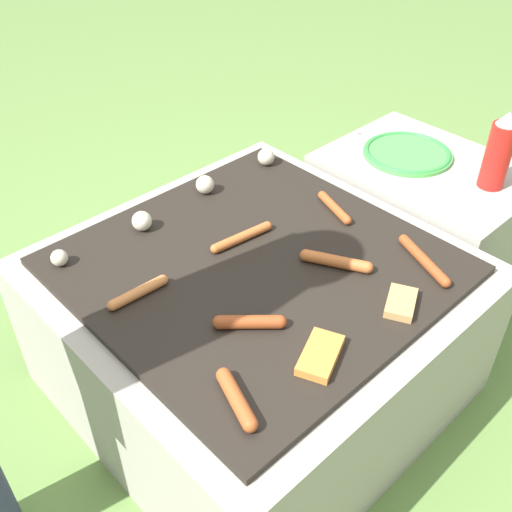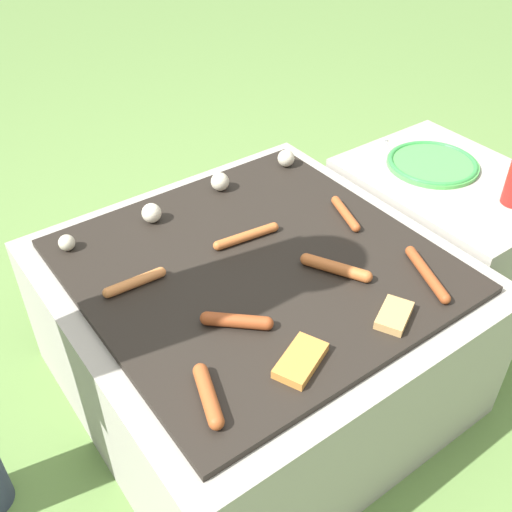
# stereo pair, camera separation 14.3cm
# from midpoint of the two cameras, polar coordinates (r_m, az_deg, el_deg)

# --- Properties ---
(ground_plane) EXTENTS (14.00, 14.00, 0.00)m
(ground_plane) POSITION_cam_midpoint_polar(r_m,az_deg,el_deg) (1.75, 2.38, -12.02)
(ground_plane) COLOR #608442
(grill) EXTENTS (0.92, 0.92, 0.44)m
(grill) POSITION_cam_midpoint_polar(r_m,az_deg,el_deg) (1.59, 2.59, -6.98)
(grill) COLOR #9E998E
(grill) RESTS_ON ground_plane
(side_ledge) EXTENTS (0.46, 0.61, 0.44)m
(side_ledge) POSITION_cam_midpoint_polar(r_m,az_deg,el_deg) (2.00, 19.10, 1.54)
(side_ledge) COLOR #9E998E
(side_ledge) RESTS_ON ground_plane
(sausage_front_right) EXTENTS (0.10, 0.16, 0.03)m
(sausage_front_right) POSITION_cam_midpoint_polar(r_m,az_deg,el_deg) (1.42, 10.47, -1.23)
(sausage_front_right) COLOR #B7602D
(sausage_front_right) RESTS_ON grill
(sausage_back_right) EXTENTS (0.12, 0.12, 0.03)m
(sausage_back_right) POSITION_cam_midpoint_polar(r_m,az_deg,el_deg) (1.27, 1.37, -6.34)
(sausage_back_right) COLOR #93421E
(sausage_back_right) RESTS_ON grill
(sausage_front_center) EXTENTS (0.07, 0.15, 0.03)m
(sausage_front_center) POSITION_cam_midpoint_polar(r_m,az_deg,el_deg) (1.14, -0.93, -13.31)
(sausage_front_center) COLOR #A34C23
(sausage_front_center) RESTS_ON grill
(sausage_front_left) EXTENTS (0.09, 0.19, 0.02)m
(sausage_front_left) POSITION_cam_midpoint_polar(r_m,az_deg,el_deg) (1.46, 18.69, -1.73)
(sausage_front_left) COLOR #93421E
(sausage_front_left) RESTS_ON grill
(sausage_mid_left) EXTENTS (0.18, 0.04, 0.02)m
(sausage_mid_left) POSITION_cam_midpoint_polar(r_m,az_deg,el_deg) (1.50, 1.79, 1.81)
(sausage_mid_left) COLOR #B7602D
(sausage_mid_left) RESTS_ON grill
(sausage_mid_right) EXTENTS (0.07, 0.15, 0.02)m
(sausage_mid_right) POSITION_cam_midpoint_polar(r_m,az_deg,el_deg) (1.61, 11.04, 3.90)
(sausage_mid_right) COLOR #A34C23
(sausage_mid_right) RESTS_ON grill
(sausage_back_left) EXTENTS (0.16, 0.03, 0.02)m
(sausage_back_left) POSITION_cam_midpoint_polar(r_m,az_deg,el_deg) (1.38, -8.59, -2.61)
(sausage_back_left) COLOR #C6753D
(sausage_back_left) RESTS_ON grill
(bread_slice_left) EXTENTS (0.14, 0.11, 0.02)m
(bread_slice_left) POSITION_cam_midpoint_polar(r_m,az_deg,el_deg) (1.21, 7.70, -9.99)
(bread_slice_left) COLOR #D18438
(bread_slice_left) RESTS_ON grill
(bread_slice_center) EXTENTS (0.12, 0.10, 0.02)m
(bread_slice_center) POSITION_cam_midpoint_polar(r_m,az_deg,el_deg) (1.34, 16.04, -5.59)
(bread_slice_center) COLOR tan
(bread_slice_center) RESTS_ON grill
(mushroom_row) EXTENTS (0.74, 0.08, 0.05)m
(mushroom_row) POSITION_cam_midpoint_polar(r_m,az_deg,el_deg) (1.66, -2.75, 6.13)
(mushroom_row) COLOR beige
(mushroom_row) RESTS_ON grill
(plate_colorful) EXTENTS (0.27, 0.27, 0.02)m
(plate_colorful) POSITION_cam_midpoint_polar(r_m,az_deg,el_deg) (1.91, 18.57, 8.29)
(plate_colorful) COLOR #4CB24C
(plate_colorful) RESTS_ON side_ledge
(fork_utensil) EXTENTS (0.10, 0.15, 0.01)m
(fork_utensil) POSITION_cam_midpoint_polar(r_m,az_deg,el_deg) (1.96, 14.66, 9.64)
(fork_utensil) COLOR silver
(fork_utensil) RESTS_ON side_ledge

